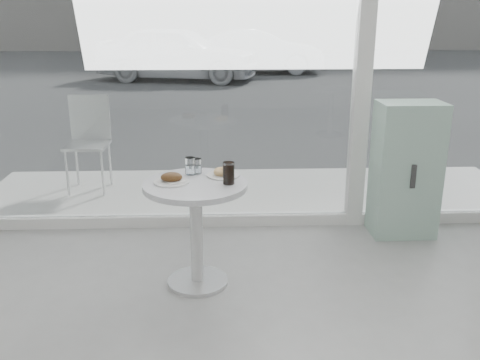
{
  "coord_description": "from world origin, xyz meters",
  "views": [
    {
      "loc": [
        -0.33,
        -1.58,
        1.91
      ],
      "look_at": [
        -0.2,
        1.7,
        0.85
      ],
      "focal_mm": 40.0,
      "sensor_mm": 36.0,
      "label": 1
    }
  ],
  "objects_px": {
    "main_table": "(196,213)",
    "water_tumbler_a": "(190,167)",
    "cola_glass": "(229,173)",
    "plate_fritter": "(172,179)",
    "patio_chair": "(89,137)",
    "mint_cabinet": "(406,170)",
    "car_silver": "(257,51)",
    "water_tumbler_b": "(197,167)",
    "plate_donut": "(223,173)",
    "car_white": "(177,53)"
  },
  "relations": [
    {
      "from": "patio_chair",
      "to": "cola_glass",
      "type": "distance_m",
      "value": 2.57
    },
    {
      "from": "mint_cabinet",
      "to": "car_silver",
      "type": "bearing_deg",
      "value": 91.33
    },
    {
      "from": "car_silver",
      "to": "plate_fritter",
      "type": "height_order",
      "value": "car_silver"
    },
    {
      "from": "main_table",
      "to": "water_tumbler_a",
      "type": "distance_m",
      "value": 0.34
    },
    {
      "from": "car_silver",
      "to": "water_tumbler_b",
      "type": "height_order",
      "value": "car_silver"
    },
    {
      "from": "main_table",
      "to": "patio_chair",
      "type": "relative_size",
      "value": 0.78
    },
    {
      "from": "patio_chair",
      "to": "plate_fritter",
      "type": "xyz_separation_m",
      "value": [
        1.06,
        -2.07,
        0.19
      ]
    },
    {
      "from": "water_tumbler_b",
      "to": "cola_glass",
      "type": "relative_size",
      "value": 0.72
    },
    {
      "from": "car_silver",
      "to": "cola_glass",
      "type": "relative_size",
      "value": 25.99
    },
    {
      "from": "car_silver",
      "to": "plate_fritter",
      "type": "relative_size",
      "value": 16.03
    },
    {
      "from": "main_table",
      "to": "cola_glass",
      "type": "height_order",
      "value": "cola_glass"
    },
    {
      "from": "car_white",
      "to": "cola_glass",
      "type": "bearing_deg",
      "value": -160.14
    },
    {
      "from": "car_white",
      "to": "water_tumbler_a",
      "type": "xyz_separation_m",
      "value": [
        0.92,
        -11.25,
        0.08
      ]
    },
    {
      "from": "car_silver",
      "to": "water_tumbler_a",
      "type": "height_order",
      "value": "car_silver"
    },
    {
      "from": "main_table",
      "to": "cola_glass",
      "type": "relative_size",
      "value": 5.08
    },
    {
      "from": "car_silver",
      "to": "water_tumbler_b",
      "type": "xyz_separation_m",
      "value": [
        -1.33,
        -12.89,
        0.17
      ]
    },
    {
      "from": "car_silver",
      "to": "car_white",
      "type": "bearing_deg",
      "value": 127.66
    },
    {
      "from": "mint_cabinet",
      "to": "water_tumbler_b",
      "type": "height_order",
      "value": "mint_cabinet"
    },
    {
      "from": "plate_fritter",
      "to": "plate_donut",
      "type": "bearing_deg",
      "value": 20.97
    },
    {
      "from": "plate_donut",
      "to": "main_table",
      "type": "bearing_deg",
      "value": -143.38
    },
    {
      "from": "water_tumbler_a",
      "to": "cola_glass",
      "type": "xyz_separation_m",
      "value": [
        0.27,
        -0.23,
        0.02
      ]
    },
    {
      "from": "car_silver",
      "to": "cola_glass",
      "type": "distance_m",
      "value": 13.19
    },
    {
      "from": "patio_chair",
      "to": "car_silver",
      "type": "xyz_separation_m",
      "value": [
        2.55,
        11.03,
        0.04
      ]
    },
    {
      "from": "main_table",
      "to": "patio_chair",
      "type": "height_order",
      "value": "patio_chair"
    },
    {
      "from": "water_tumbler_a",
      "to": "water_tumbler_b",
      "type": "height_order",
      "value": "water_tumbler_a"
    },
    {
      "from": "car_white",
      "to": "car_silver",
      "type": "height_order",
      "value": "car_white"
    },
    {
      "from": "mint_cabinet",
      "to": "patio_chair",
      "type": "xyz_separation_m",
      "value": [
        -2.98,
        1.23,
        0.03
      ]
    },
    {
      "from": "plate_donut",
      "to": "cola_glass",
      "type": "distance_m",
      "value": 0.19
    },
    {
      "from": "main_table",
      "to": "water_tumbler_a",
      "type": "relative_size",
      "value": 6.2
    },
    {
      "from": "car_white",
      "to": "water_tumbler_b",
      "type": "xyz_separation_m",
      "value": [
        0.96,
        -11.23,
        0.08
      ]
    },
    {
      "from": "mint_cabinet",
      "to": "plate_donut",
      "type": "relative_size",
      "value": 5.03
    },
    {
      "from": "mint_cabinet",
      "to": "patio_chair",
      "type": "distance_m",
      "value": 3.22
    },
    {
      "from": "main_table",
      "to": "water_tumbler_a",
      "type": "bearing_deg",
      "value": 101.74
    },
    {
      "from": "mint_cabinet",
      "to": "patio_chair",
      "type": "relative_size",
      "value": 1.18
    },
    {
      "from": "cola_glass",
      "to": "water_tumbler_a",
      "type": "bearing_deg",
      "value": 139.65
    },
    {
      "from": "car_silver",
      "to": "mint_cabinet",
      "type": "bearing_deg",
      "value": -176.29
    },
    {
      "from": "main_table",
      "to": "water_tumbler_b",
      "type": "relative_size",
      "value": 7.02
    },
    {
      "from": "mint_cabinet",
      "to": "cola_glass",
      "type": "bearing_deg",
      "value": -150.83
    },
    {
      "from": "cola_glass",
      "to": "plate_fritter",
      "type": "bearing_deg",
      "value": 173.82
    },
    {
      "from": "car_silver",
      "to": "water_tumbler_a",
      "type": "distance_m",
      "value": 12.99
    },
    {
      "from": "main_table",
      "to": "cola_glass",
      "type": "xyz_separation_m",
      "value": [
        0.23,
        -0.03,
        0.29
      ]
    },
    {
      "from": "water_tumbler_a",
      "to": "cola_glass",
      "type": "height_order",
      "value": "cola_glass"
    },
    {
      "from": "water_tumbler_b",
      "to": "cola_glass",
      "type": "bearing_deg",
      "value": -47.96
    },
    {
      "from": "main_table",
      "to": "plate_donut",
      "type": "height_order",
      "value": "plate_donut"
    },
    {
      "from": "plate_donut",
      "to": "car_silver",
      "type": "bearing_deg",
      "value": 84.97
    },
    {
      "from": "car_white",
      "to": "mint_cabinet",
      "type": "bearing_deg",
      "value": -151.63
    },
    {
      "from": "mint_cabinet",
      "to": "patio_chair",
      "type": "height_order",
      "value": "mint_cabinet"
    },
    {
      "from": "patio_chair",
      "to": "water_tumbler_b",
      "type": "bearing_deg",
      "value": -55.58
    },
    {
      "from": "car_silver",
      "to": "water_tumbler_b",
      "type": "bearing_deg",
      "value": 175.81
    },
    {
      "from": "car_white",
      "to": "water_tumbler_b",
      "type": "relative_size",
      "value": 39.77
    }
  ]
}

